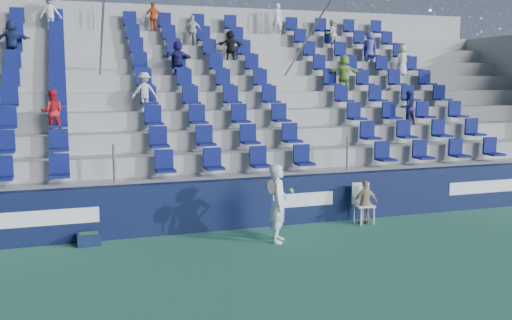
{
  "coord_description": "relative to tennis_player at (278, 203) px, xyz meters",
  "views": [
    {
      "loc": [
        -3.94,
        -9.81,
        3.59
      ],
      "look_at": [
        0.2,
        2.8,
        1.7
      ],
      "focal_mm": 40.0,
      "sensor_mm": 36.0,
      "label": 1
    }
  ],
  "objects": [
    {
      "name": "ball_bin",
      "position": [
        -4.02,
        1.02,
        -0.72
      ],
      "size": [
        0.51,
        0.35,
        0.28
      ],
      "color": "#0F1939",
      "rests_on": "ground"
    },
    {
      "name": "line_judge",
      "position": [
        2.59,
        0.77,
        -0.32
      ],
      "size": [
        0.66,
        0.3,
        1.1
      ],
      "primitive_type": "imported",
      "rotation": [
        0.0,
        0.0,
        3.09
      ],
      "color": "tan",
      "rests_on": "ground"
    },
    {
      "name": "grandstand",
      "position": [
        -0.37,
        6.51,
        1.27
      ],
      "size": [
        24.0,
        8.17,
        6.63
      ],
      "color": "#979792",
      "rests_on": "ground"
    },
    {
      "name": "tennis_player",
      "position": [
        0.0,
        0.0,
        0.0
      ],
      "size": [
        0.72,
        0.75,
        1.74
      ],
      "color": "white",
      "rests_on": "ground"
    },
    {
      "name": "sponsor_wall",
      "position": [
        -0.36,
        1.42,
        -0.27
      ],
      "size": [
        24.0,
        0.32,
        1.2
      ],
      "color": "#0F1637",
      "rests_on": "ground"
    },
    {
      "name": "ground",
      "position": [
        -0.37,
        -1.73,
        -0.87
      ],
      "size": [
        70.0,
        70.0,
        0.0
      ],
      "primitive_type": "plane",
      "color": "#2F6E51",
      "rests_on": "ground"
    },
    {
      "name": "line_judge_chair",
      "position": [
        2.59,
        0.92,
        -0.29
      ],
      "size": [
        0.5,
        0.52,
        1.01
      ],
      "color": "white",
      "rests_on": "ground"
    }
  ]
}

